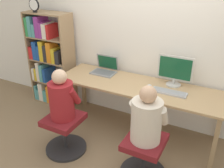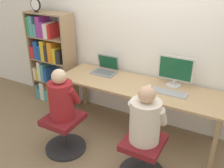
{
  "view_description": "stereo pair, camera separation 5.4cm",
  "coord_description": "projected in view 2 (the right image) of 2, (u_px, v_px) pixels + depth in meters",
  "views": [
    {
      "loc": [
        1.09,
        -2.49,
        2.2
      ],
      "look_at": [
        -0.28,
        0.14,
        0.78
      ],
      "focal_mm": 40.0,
      "sensor_mm": 36.0,
      "label": 1
    },
    {
      "loc": [
        1.13,
        -2.46,
        2.2
      ],
      "look_at": [
        -0.28,
        0.14,
        0.78
      ],
      "focal_mm": 40.0,
      "sensor_mm": 36.0,
      "label": 2
    }
  ],
  "objects": [
    {
      "name": "laptop",
      "position": [
        105.0,
        69.0,
        3.71
      ],
      "size": [
        0.35,
        0.28,
        0.25
      ],
      "color": "gray",
      "rests_on": "desk"
    },
    {
      "name": "ground_plane",
      "position": [
        125.0,
        144.0,
        3.39
      ],
      "size": [
        14.0,
        14.0,
        0.0
      ],
      "primitive_type": "plane",
      "color": "#846B4C"
    },
    {
      "name": "person_at_monitor",
      "position": [
        145.0,
        118.0,
        2.57
      ],
      "size": [
        0.4,
        0.34,
        0.64
      ],
      "color": "beige",
      "rests_on": "office_chair_left"
    },
    {
      "name": "desk",
      "position": [
        137.0,
        89.0,
        3.36
      ],
      "size": [
        2.24,
        0.68,
        0.74
      ],
      "color": "tan",
      "rests_on": "ground_plane"
    },
    {
      "name": "wall_back",
      "position": [
        151.0,
        37.0,
        3.42
      ],
      "size": [
        10.0,
        0.05,
        2.6
      ],
      "color": "white",
      "rests_on": "ground_plane"
    },
    {
      "name": "person_at_laptop",
      "position": [
        61.0,
        97.0,
        2.98
      ],
      "size": [
        0.37,
        0.32,
        0.63
      ],
      "color": "maroon",
      "rests_on": "office_chair_right"
    },
    {
      "name": "desk_clock",
      "position": [
        36.0,
        5.0,
        3.73
      ],
      "size": [
        0.19,
        0.03,
        0.21
      ],
      "color": "black",
      "rests_on": "bookshelf"
    },
    {
      "name": "bookshelf",
      "position": [
        49.0,
        60.0,
        4.15
      ],
      "size": [
        0.74,
        0.33,
        1.55
      ],
      "color": "#997A56",
      "rests_on": "ground_plane"
    },
    {
      "name": "office_chair_left",
      "position": [
        143.0,
        156.0,
        2.78
      ],
      "size": [
        0.53,
        0.53,
        0.5
      ],
      "color": "#262628",
      "rests_on": "ground_plane"
    },
    {
      "name": "computer_mouse_by_keyboard",
      "position": [
        149.0,
        87.0,
        3.25
      ],
      "size": [
        0.06,
        0.11,
        0.04
      ],
      "color": "silver",
      "rests_on": "desk"
    },
    {
      "name": "office_chair_right",
      "position": [
        64.0,
        132.0,
        3.19
      ],
      "size": [
        0.53,
        0.53,
        0.5
      ],
      "color": "#262628",
      "rests_on": "ground_plane"
    },
    {
      "name": "keyboard",
      "position": [
        169.0,
        93.0,
        3.11
      ],
      "size": [
        0.44,
        0.14,
        0.03
      ],
      "color": "#B2B2B7",
      "rests_on": "desk"
    },
    {
      "name": "desktop_monitor",
      "position": [
        175.0,
        71.0,
        3.23
      ],
      "size": [
        0.46,
        0.2,
        0.41
      ],
      "color": "beige",
      "rests_on": "desk"
    }
  ]
}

